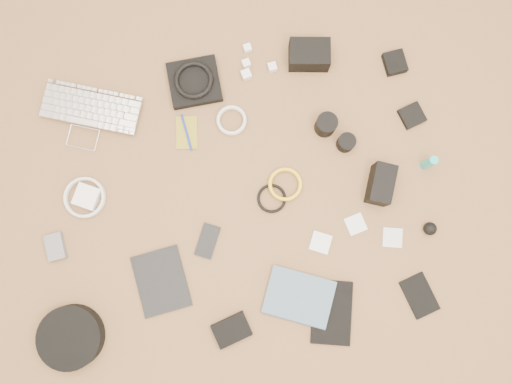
{
  "coord_description": "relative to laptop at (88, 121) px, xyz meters",
  "views": [
    {
      "loc": [
        0.04,
        -0.2,
        1.75
      ],
      "look_at": [
        0.06,
        0.0,
        0.02
      ],
      "focal_mm": 35.0,
      "sensor_mm": 36.0,
      "label": 1
    }
  ],
  "objects": [
    {
      "name": "cable_white_b",
      "position": [
        -0.02,
        -0.27,
        -0.01
      ],
      "size": [
        0.16,
        0.16,
        0.01
      ],
      "primitive_type": "torus",
      "rotation": [
        0.0,
        0.0,
        0.1
      ],
      "color": "silver",
      "rests_on": "ground"
    },
    {
      "name": "dslr_camera",
      "position": [
        0.81,
        0.17,
        0.03
      ],
      "size": [
        0.15,
        0.11,
        0.08
      ],
      "primitive_type": "cube",
      "rotation": [
        0.0,
        0.0,
        -0.09
      ],
      "color": "black",
      "rests_on": "ground"
    },
    {
      "name": "power_brick",
      "position": [
        -0.01,
        -0.27,
        0.0
      ],
      "size": [
        0.11,
        0.11,
        0.03
      ],
      "primitive_type": "cube",
      "rotation": [
        0.0,
        0.0,
        -0.42
      ],
      "color": "white",
      "rests_on": "ground"
    },
    {
      "name": "lens_b",
      "position": [
        0.91,
        -0.15,
        0.01
      ],
      "size": [
        0.07,
        0.07,
        0.06
      ],
      "primitive_type": "cylinder",
      "rotation": [
        0.0,
        0.0,
        -0.21
      ],
      "color": "black",
      "rests_on": "ground"
    },
    {
      "name": "drive_case",
      "position": [
        0.46,
        -0.77,
        0.0
      ],
      "size": [
        0.14,
        0.12,
        0.03
      ],
      "primitive_type": "cube",
      "rotation": [
        0.0,
        0.0,
        0.35
      ],
      "color": "black",
      "rests_on": "ground"
    },
    {
      "name": "charger_c",
      "position": [
        0.67,
        0.15,
        -0.0
      ],
      "size": [
        0.03,
        0.03,
        0.03
      ],
      "primitive_type": "cube",
      "rotation": [
        0.0,
        0.0,
        0.2
      ],
      "color": "white",
      "rests_on": "ground"
    },
    {
      "name": "headphone_pouch",
      "position": [
        0.39,
        0.11,
        0.0
      ],
      "size": [
        0.2,
        0.19,
        0.03
      ],
      "primitive_type": "cube",
      "rotation": [
        0.0,
        0.0,
        0.11
      ],
      "color": "black",
      "rests_on": "ground"
    },
    {
      "name": "pen_blue",
      "position": [
        0.35,
        -0.07,
        -0.0
      ],
      "size": [
        0.04,
        0.13,
        0.01
      ],
      "primitive_type": "cylinder",
      "rotation": [
        1.57,
        0.0,
        0.2
      ],
      "color": "#1327A1",
      "rests_on": "notebook_olive"
    },
    {
      "name": "lens_pouch",
      "position": [
        1.12,
        0.13,
        0.0
      ],
      "size": [
        0.09,
        0.09,
        0.03
      ],
      "primitive_type": "cube",
      "rotation": [
        0.0,
        0.0,
        0.17
      ],
      "color": "black",
      "rests_on": "ground"
    },
    {
      "name": "paperback",
      "position": [
        0.67,
        -0.75,
        -0.0
      ],
      "size": [
        0.27,
        0.23,
        0.02
      ],
      "primitive_type": "imported",
      "rotation": [
        0.0,
        0.0,
        1.23
      ],
      "color": "#445D74",
      "rests_on": "ground"
    },
    {
      "name": "headphones",
      "position": [
        0.39,
        0.11,
        0.03
      ],
      "size": [
        0.14,
        0.14,
        0.02
      ],
      "primitive_type": "torus",
      "rotation": [
        0.0,
        0.0,
        0.02
      ],
      "color": "black",
      "rests_on": "headphone_pouch"
    },
    {
      "name": "headphone_case",
      "position": [
        -0.08,
        -0.74,
        0.02
      ],
      "size": [
        0.26,
        0.26,
        0.06
      ],
      "primitive_type": "cylinder",
      "rotation": [
        0.0,
        0.0,
        0.24
      ],
      "color": "black",
      "rests_on": "ground"
    },
    {
      "name": "cable_white_a",
      "position": [
        0.51,
        -0.04,
        -0.01
      ],
      "size": [
        0.12,
        0.12,
        0.01
      ],
      "primitive_type": "torus",
      "rotation": [
        0.0,
        0.0,
        0.08
      ],
      "color": "silver",
      "rests_on": "ground"
    },
    {
      "name": "battery_charger",
      "position": [
        -0.13,
        -0.44,
        -0.0
      ],
      "size": [
        0.08,
        0.1,
        0.03
      ],
      "primitive_type": "cube",
      "rotation": [
        0.0,
        0.0,
        0.18
      ],
      "color": "slate",
      "rests_on": "ground"
    },
    {
      "name": "flash",
      "position": [
        1.01,
        -0.31,
        0.04
      ],
      "size": [
        0.11,
        0.15,
        0.1
      ],
      "primitive_type": "cube",
      "rotation": [
        0.0,
        0.0,
        -0.31
      ],
      "color": "black",
      "rests_on": "ground"
    },
    {
      "name": "lens_a",
      "position": [
        0.84,
        -0.09,
        0.03
      ],
      "size": [
        0.08,
        0.08,
        0.08
      ],
      "primitive_type": "cylinder",
      "rotation": [
        0.0,
        0.0,
        -0.01
      ],
      "color": "black",
      "rests_on": "ground"
    },
    {
      "name": "notebook_black_b",
      "position": [
        1.11,
        -0.7,
        -0.01
      ],
      "size": [
        0.13,
        0.16,
        0.01
      ],
      "primitive_type": "cube",
      "rotation": [
        0.0,
        0.0,
        0.35
      ],
      "color": "black",
      "rests_on": "ground"
    },
    {
      "name": "card_reader",
      "position": [
        1.16,
        -0.07,
        -0.0
      ],
      "size": [
        0.1,
        0.1,
        0.02
      ],
      "primitive_type": "cube",
      "rotation": [
        0.0,
        0.0,
        0.37
      ],
      "color": "black",
      "rests_on": "ground"
    },
    {
      "name": "filter_case_right",
      "position": [
        1.04,
        -0.5,
        -0.01
      ],
      "size": [
        0.08,
        0.08,
        0.01
      ],
      "primitive_type": "cube",
      "rotation": [
        0.0,
        0.0,
        -0.15
      ],
      "color": "silver",
      "rests_on": "ground"
    },
    {
      "name": "phone",
      "position": [
        0.39,
        -0.46,
        -0.01
      ],
      "size": [
        0.1,
        0.13,
        0.01
      ],
      "primitive_type": "cube",
      "rotation": [
        0.0,
        0.0,
        -0.38
      ],
      "color": "black",
      "rests_on": "ground"
    },
    {
      "name": "filter_case_left",
      "position": [
        0.79,
        -0.5,
        -0.01
      ],
      "size": [
        0.09,
        0.09,
        0.01
      ],
      "primitive_type": "cube",
      "rotation": [
        0.0,
        0.0,
        -0.38
      ],
      "color": "silver",
      "rests_on": "ground"
    },
    {
      "name": "air_blower",
      "position": [
        1.17,
        -0.48,
        0.01
      ],
      "size": [
        0.06,
        0.06,
        0.05
      ],
      "primitive_type": "sphere",
      "rotation": [
        0.0,
        0.0,
        0.31
      ],
      "color": "black",
      "rests_on": "ground"
    },
    {
      "name": "filter_case_mid",
      "position": [
        0.92,
        -0.44,
        -0.01
      ],
      "size": [
        0.08,
        0.08,
        0.01
      ],
      "primitive_type": "cube",
      "rotation": [
        0.0,
        0.0,
        0.3
      ],
      "color": "silver",
      "rests_on": "ground"
    },
    {
      "name": "notebook_olive",
      "position": [
        0.35,
        -0.07,
        -0.01
      ],
      "size": [
        0.08,
        0.12,
        0.01
      ],
      "primitive_type": "cube",
      "rotation": [
        0.0,
        0.0,
        -0.04
      ],
      "color": "olive",
      "rests_on": "ground"
    },
    {
      "name": "notebook_black_a",
      "position": [
        0.8,
        -0.74,
        -0.01
      ],
      "size": [
        0.17,
        0.23,
        0.02
      ],
      "primitive_type": "cube",
      "rotation": [
        0.0,
        0.0,
        -0.15
      ],
      "color": "black",
      "rests_on": "ground"
    },
    {
      "name": "laptop",
      "position": [
        0.0,
        0.0,
        0.0
      ],
      "size": [
        0.4,
        0.33,
        0.03
      ],
      "primitive_type": "imported",
      "rotation": [
        0.0,
        0.0,
        -0.29
      ],
      "color": "silver",
      "rests_on": "ground"
    },
    {
      "name": "tablet",
      "position": [
        0.23,
        -0.58,
        -0.01
      ],
      "size": [
        0.21,
        0.24,
        0.01
      ],
      "primitive_type": "cube",
      "rotation": [
        0.0,
        0.0,
        0.2
      ],
      "color": "black",
      "rests_on": "ground"
    },
    {
      "name": "charger_b",
      "position": [
        0.58,
        0.17,
        -0.0
      ],
      "size": [
        0.03,
        0.03,
        0.03
      ],
      "primitive_type": "cube",
      "rotation": [
        0.0,
        0.0,
        0.29
      ],
      "color": "white",
      "rests_on": "ground"
    },
    {
      "name": "charger_d",
      "position": [
        0.58,
        0.13,
        0.0
      ],
      "size": [
        0.04,
        0.04,
        0.03
      ],
      "primitive_type": "cube",
      "rotation": [
        0.0,
        0.0,
        0.31
      ],
      "color": "white",
      "rests_on": "ground"
    },
    {
      "name": "cable_yellow",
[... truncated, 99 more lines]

